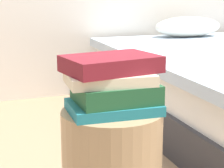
% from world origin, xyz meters
% --- Properties ---
extents(book_teal, '(0.29, 0.22, 0.03)m').
position_xyz_m(book_teal, '(-0.00, -0.01, 0.48)').
color(book_teal, '#1E727F').
rests_on(book_teal, side_table).
extents(book_forest, '(0.26, 0.20, 0.06)m').
position_xyz_m(book_forest, '(0.01, -0.01, 0.53)').
color(book_forest, '#1E512D').
rests_on(book_forest, book_teal).
extents(book_cream, '(0.28, 0.20, 0.03)m').
position_xyz_m(book_cream, '(-0.01, -0.01, 0.58)').
color(book_cream, beige).
rests_on(book_cream, book_forest).
extents(book_maroon, '(0.31, 0.23, 0.05)m').
position_xyz_m(book_maroon, '(0.00, 0.01, 0.62)').
color(book_maroon, maroon).
rests_on(book_maroon, book_cream).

